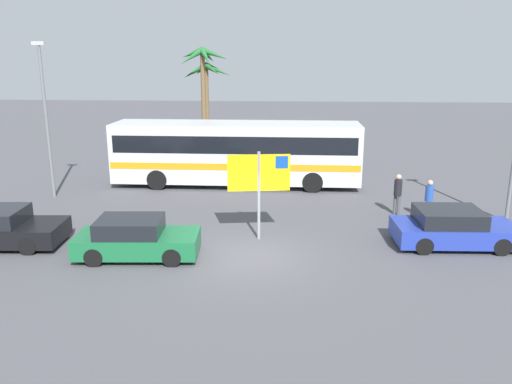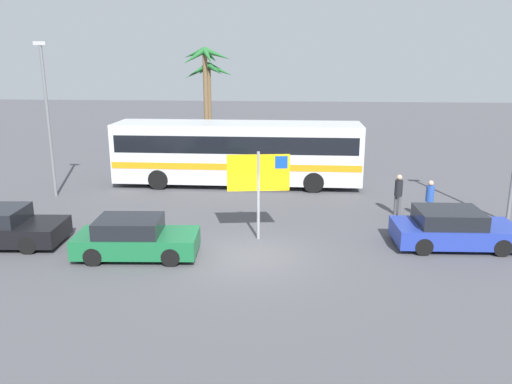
# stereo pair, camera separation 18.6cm
# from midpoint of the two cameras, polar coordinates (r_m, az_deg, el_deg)

# --- Properties ---
(ground) EXTENTS (120.00, 120.00, 0.00)m
(ground) POSITION_cam_midpoint_polar(r_m,az_deg,el_deg) (16.90, -0.90, -7.25)
(ground) COLOR #4C4C51
(bus_front_coach) EXTENTS (12.31, 2.72, 3.17)m
(bus_front_coach) POSITION_cam_midpoint_polar(r_m,az_deg,el_deg) (25.79, -1.86, 4.67)
(bus_front_coach) COLOR silver
(bus_front_coach) RESTS_ON ground
(ferry_sign) EXTENTS (2.19, 0.36, 3.20)m
(ferry_sign) POSITION_cam_midpoint_polar(r_m,az_deg,el_deg) (17.82, 0.72, 1.78)
(ferry_sign) COLOR gray
(ferry_sign) RESTS_ON ground
(car_blue) EXTENTS (4.19, 2.06, 1.32)m
(car_blue) POSITION_cam_midpoint_polar(r_m,az_deg,el_deg) (18.87, 21.46, -3.87)
(car_blue) COLOR #23389E
(car_blue) RESTS_ON ground
(car_green) EXTENTS (4.05, 1.98, 1.32)m
(car_green) POSITION_cam_midpoint_polar(r_m,az_deg,el_deg) (17.13, -13.09, -5.07)
(car_green) COLOR #196638
(car_green) RESTS_ON ground
(pedestrian_crossing_lot) EXTENTS (0.32, 0.32, 1.65)m
(pedestrian_crossing_lot) POSITION_cam_midpoint_polar(r_m,az_deg,el_deg) (21.39, 19.12, -0.56)
(pedestrian_crossing_lot) COLOR #2D2D33
(pedestrian_crossing_lot) RESTS_ON ground
(pedestrian_near_sign) EXTENTS (0.32, 0.32, 1.72)m
(pedestrian_near_sign) POSITION_cam_midpoint_polar(r_m,az_deg,el_deg) (21.72, 15.90, 0.06)
(pedestrian_near_sign) COLOR #4C4C51
(pedestrian_near_sign) RESTS_ON ground
(lamp_post_right_side) EXTENTS (0.56, 0.20, 7.02)m
(lamp_post_right_side) POSITION_cam_midpoint_polar(r_m,az_deg,el_deg) (25.13, -22.12, 8.05)
(lamp_post_right_side) COLOR slate
(lamp_post_right_side) RESTS_ON ground
(palm_tree_seaside) EXTENTS (3.49, 3.39, 6.00)m
(palm_tree_seaside) POSITION_cam_midpoint_polar(r_m,az_deg,el_deg) (36.47, -5.18, 12.56)
(palm_tree_seaside) COLOR brown
(palm_tree_seaside) RESTS_ON ground
(palm_tree_inland) EXTENTS (3.50, 3.35, 7.01)m
(palm_tree_inland) POSITION_cam_midpoint_polar(r_m,az_deg,el_deg) (35.61, -5.56, 13.57)
(palm_tree_inland) COLOR brown
(palm_tree_inland) RESTS_ON ground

